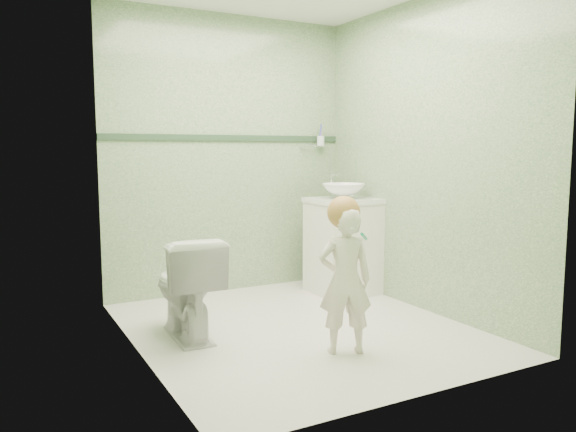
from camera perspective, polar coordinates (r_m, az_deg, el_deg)
ground at (r=4.02m, az=1.03°, el=-11.33°), size 2.50×2.50×0.00m
room_shell at (r=3.82m, az=1.07°, el=6.03°), size 2.50×2.54×2.40m
trim_stripe at (r=4.94m, az=-6.04°, el=7.89°), size 2.20×0.02×0.05m
vanity at (r=4.94m, az=5.59°, el=-3.18°), size 0.52×0.50×0.80m
counter at (r=4.88m, az=5.64°, el=1.57°), size 0.54×0.52×0.04m
basin at (r=4.87m, az=5.65°, el=2.55°), size 0.37×0.37×0.13m
faucet at (r=5.02m, az=4.48°, el=3.60°), size 0.03×0.13×0.18m
cup_holder at (r=5.30m, az=3.25°, el=7.63°), size 0.26×0.07×0.21m
toilet at (r=3.82m, az=-10.27°, el=-7.05°), size 0.41×0.69×0.69m
toddler at (r=3.46m, az=5.83°, el=-6.56°), size 0.39×0.33×0.91m
hair_cap at (r=3.41m, az=5.68°, el=0.37°), size 0.20×0.20×0.20m
teal_toothbrush at (r=3.31m, az=7.59°, el=-1.98°), size 0.11×0.14×0.08m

